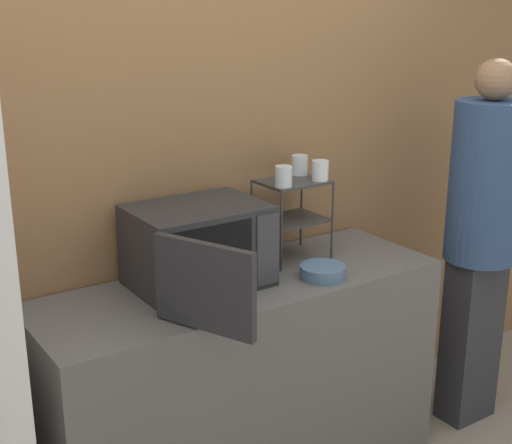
% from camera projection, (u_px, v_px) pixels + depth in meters
% --- Properties ---
extents(wall_back, '(8.00, 0.06, 2.60)m').
position_uv_depth(wall_back, '(199.00, 176.00, 3.00)').
color(wall_back, olive).
rests_on(wall_back, ground_plane).
extents(counter, '(1.69, 0.58, 0.93)m').
position_uv_depth(counter, '(242.00, 385.00, 2.99)').
color(counter, '#595654').
rests_on(counter, ground_plane).
extents(microwave, '(0.54, 0.76, 0.32)m').
position_uv_depth(microwave, '(199.00, 248.00, 2.75)').
color(microwave, '#262628').
rests_on(microwave, counter).
extents(dish_rack, '(0.28, 0.23, 0.35)m').
position_uv_depth(dish_rack, '(292.00, 202.00, 3.05)').
color(dish_rack, '#333333').
rests_on(dish_rack, counter).
extents(glass_front_left, '(0.07, 0.07, 0.09)m').
position_uv_depth(glass_front_left, '(284.00, 176.00, 2.91)').
color(glass_front_left, silver).
rests_on(glass_front_left, dish_rack).
extents(glass_back_right, '(0.07, 0.07, 0.09)m').
position_uv_depth(glass_back_right, '(300.00, 165.00, 3.11)').
color(glass_back_right, silver).
rests_on(glass_back_right, dish_rack).
extents(glass_front_right, '(0.07, 0.07, 0.09)m').
position_uv_depth(glass_front_right, '(320.00, 170.00, 3.01)').
color(glass_front_right, silver).
rests_on(glass_front_right, dish_rack).
extents(bowl, '(0.19, 0.19, 0.05)m').
position_uv_depth(bowl, '(323.00, 272.00, 2.88)').
color(bowl, slate).
rests_on(bowl, counter).
extents(person, '(0.34, 0.34, 1.77)m').
position_uv_depth(person, '(482.00, 226.00, 3.32)').
color(person, '#2D2D33').
rests_on(person, ground_plane).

